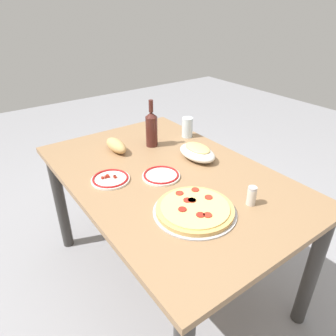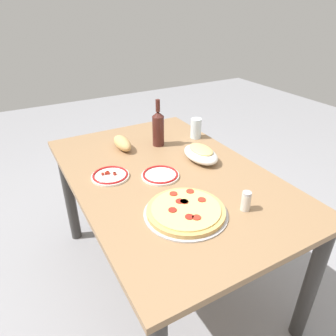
{
  "view_description": "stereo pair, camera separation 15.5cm",
  "coord_description": "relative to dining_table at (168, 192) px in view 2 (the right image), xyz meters",
  "views": [
    {
      "loc": [
        -1.1,
        0.79,
        1.53
      ],
      "look_at": [
        0.0,
        0.0,
        0.78
      ],
      "focal_mm": 32.8,
      "sensor_mm": 36.0,
      "label": 1
    },
    {
      "loc": [
        -1.18,
        0.66,
        1.53
      ],
      "look_at": [
        0.0,
        0.0,
        0.78
      ],
      "focal_mm": 32.8,
      "sensor_mm": 36.0,
      "label": 2
    }
  ],
  "objects": [
    {
      "name": "baked_pasta_dish",
      "position": [
        0.04,
        -0.23,
        0.15
      ],
      "size": [
        0.24,
        0.15,
        0.08
      ],
      "color": "white",
      "rests_on": "dining_table"
    },
    {
      "name": "pepperoni_pizza",
      "position": [
        -0.33,
        0.1,
        0.13
      ],
      "size": [
        0.35,
        0.35,
        0.03
      ],
      "color": "#B7B7BC",
      "rests_on": "dining_table"
    },
    {
      "name": "side_plate_near",
      "position": [
        0.11,
        0.27,
        0.12
      ],
      "size": [
        0.19,
        0.19,
        0.02
      ],
      "color": "white",
      "rests_on": "dining_table"
    },
    {
      "name": "wine_bottle",
      "position": [
        0.33,
        -0.12,
        0.23
      ],
      "size": [
        0.07,
        0.07,
        0.28
      ],
      "color": "#471E19",
      "rests_on": "dining_table"
    },
    {
      "name": "spice_shaker",
      "position": [
        -0.43,
        -0.13,
        0.16
      ],
      "size": [
        0.04,
        0.04,
        0.09
      ],
      "color": "silver",
      "rests_on": "dining_table"
    },
    {
      "name": "ground_plane",
      "position": [
        0.0,
        0.0,
        -0.63
      ],
      "size": [
        8.0,
        8.0,
        0.0
      ],
      "primitive_type": "plane",
      "color": "gray",
      "rests_on": "ground"
    },
    {
      "name": "side_plate_far",
      "position": [
        -0.01,
        0.05,
        0.12
      ],
      "size": [
        0.19,
        0.19,
        0.02
      ],
      "color": "white",
      "rests_on": "dining_table"
    },
    {
      "name": "bread_loaf",
      "position": [
        0.38,
        0.09,
        0.15
      ],
      "size": [
        0.19,
        0.08,
        0.07
      ],
      "primitive_type": "ellipsoid",
      "color": "tan",
      "rests_on": "dining_table"
    },
    {
      "name": "dining_table",
      "position": [
        0.0,
        0.0,
        0.0
      ],
      "size": [
        1.42,
        0.93,
        0.75
      ],
      "color": "#93704C",
      "rests_on": "ground"
    },
    {
      "name": "water_glass",
      "position": [
        0.31,
        -0.38,
        0.18
      ],
      "size": [
        0.07,
        0.07,
        0.13
      ],
      "primitive_type": "cylinder",
      "color": "silver",
      "rests_on": "dining_table"
    }
  ]
}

